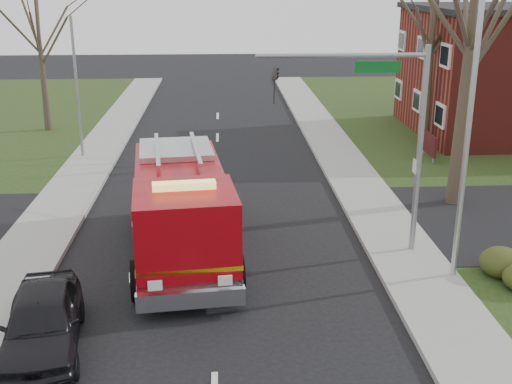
{
  "coord_description": "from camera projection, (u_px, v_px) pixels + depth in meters",
  "views": [
    {
      "loc": [
        0.27,
        -17.8,
        8.73
      ],
      "look_at": [
        1.35,
        2.18,
        2.0
      ],
      "focal_mm": 45.0,
      "sensor_mm": 36.0,
      "label": 1
    }
  ],
  "objects": [
    {
      "name": "bare_tree_near",
      "position": [
        473.0,
        15.0,
        23.42
      ],
      "size": [
        6.0,
        6.0,
        12.0
      ],
      "color": "#32271D",
      "rests_on": "ground"
    },
    {
      "name": "health_center_sign",
      "position": [
        429.0,
        144.0,
        31.71
      ],
      "size": [
        0.12,
        2.0,
        1.4
      ],
      "color": "#410F11",
      "rests_on": "ground"
    },
    {
      "name": "ground",
      "position": [
        216.0,
        277.0,
        19.62
      ],
      "size": [
        120.0,
        120.0,
        0.0
      ],
      "primitive_type": "plane",
      "color": "black",
      "rests_on": "ground"
    },
    {
      "name": "parked_car_maroon",
      "position": [
        42.0,
        321.0,
        15.6
      ],
      "size": [
        2.48,
        4.73,
        1.54
      ],
      "primitive_type": "imported",
      "rotation": [
        0.0,
        0.0,
        0.15
      ],
      "color": "black",
      "rests_on": "ground"
    },
    {
      "name": "fire_engine",
      "position": [
        181.0,
        212.0,
        20.6
      ],
      "size": [
        3.99,
        8.72,
        3.4
      ],
      "rotation": [
        0.0,
        0.0,
        0.11
      ],
      "color": "#97060E",
      "rests_on": "ground"
    },
    {
      "name": "sidewalk_right",
      "position": [
        415.0,
        270.0,
        19.91
      ],
      "size": [
        2.4,
        80.0,
        0.15
      ],
      "primitive_type": "cube",
      "color": "gray",
      "rests_on": "ground"
    },
    {
      "name": "utility_pole_far",
      "position": [
        77.0,
        89.0,
        31.4
      ],
      "size": [
        0.14,
        0.14,
        7.0
      ],
      "primitive_type": "cylinder",
      "color": "gray",
      "rests_on": "ground"
    },
    {
      "name": "bare_tree_far",
      "position": [
        433.0,
        24.0,
        32.31
      ],
      "size": [
        5.25,
        5.25,
        10.5
      ],
      "color": "#32271D",
      "rests_on": "ground"
    },
    {
      "name": "traffic_signal_mast",
      "position": [
        382.0,
        114.0,
        19.8
      ],
      "size": [
        5.29,
        0.18,
        6.8
      ],
      "color": "gray",
      "rests_on": "ground"
    },
    {
      "name": "streetlight_pole",
      "position": [
        466.0,
        133.0,
        18.06
      ],
      "size": [
        1.48,
        0.16,
        8.4
      ],
      "color": "#B7BABF",
      "rests_on": "ground"
    },
    {
      "name": "bare_tree_left",
      "position": [
        39.0,
        36.0,
        36.26
      ],
      "size": [
        4.5,
        4.5,
        9.0
      ],
      "color": "#32271D",
      "rests_on": "ground"
    },
    {
      "name": "sidewalk_left",
      "position": [
        9.0,
        280.0,
        19.28
      ],
      "size": [
        2.4,
        80.0,
        0.15
      ],
      "primitive_type": "cube",
      "color": "gray",
      "rests_on": "ground"
    }
  ]
}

